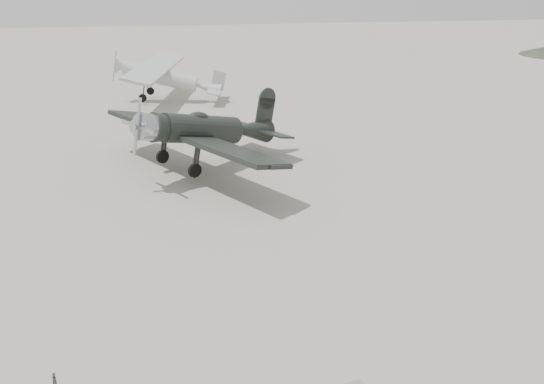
{
  "coord_description": "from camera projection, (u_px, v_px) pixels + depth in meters",
  "views": [
    {
      "loc": [
        -1.81,
        -17.88,
        9.99
      ],
      "look_at": [
        1.14,
        1.51,
        1.5
      ],
      "focal_mm": 35.0,
      "sensor_mm": 36.0,
      "label": 1
    }
  ],
  "objects": [
    {
      "name": "highwing_monoplane",
      "position": [
        165.0,
        74.0,
        40.79
      ],
      "size": [
        8.62,
        12.08,
        3.41
      ],
      "rotation": [
        0.0,
        0.23,
        -0.19
      ],
      "color": "#AFB2B5",
      "rests_on": "ground"
    },
    {
      "name": "lowwing_monoplane",
      "position": [
        207.0,
        130.0,
        27.17
      ],
      "size": [
        10.19,
        11.28,
        4.02
      ],
      "rotation": [
        0.0,
        0.24,
        0.62
      ],
      "color": "black",
      "rests_on": "ground"
    },
    {
      "name": "ground",
      "position": [
        249.0,
        245.0,
        20.44
      ],
      "size": [
        160.0,
        160.0,
        0.0
      ],
      "primitive_type": "plane",
      "color": "gray",
      "rests_on": "ground"
    }
  ]
}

